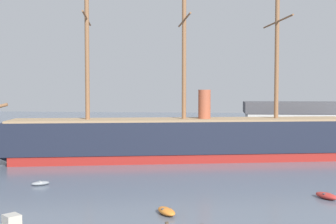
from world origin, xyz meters
The scene contains 6 objects.
tall_ship centered at (-2.01, 49.03, 3.59)m, with size 67.68×21.48×32.99m.
dinghy_near_centre centered at (-0.83, 17.38, 0.32)m, with size 2.48×2.91×0.64m.
dinghy_mid_left centered at (-17.55, 27.67, 0.25)m, with size 2.26×1.97×0.50m.
dinghy_mid_right centered at (15.28, 25.25, 0.33)m, with size 2.59×2.91×0.65m.
motorboat_far_left centered at (-29.18, 57.25, 0.55)m, with size 2.93×4.02×1.56m.
dinghy_distant_centre centered at (1.74, 63.93, 0.22)m, with size 1.26×1.95×0.43m.
Camera 1 is at (4.22, -21.59, 11.50)m, focal length 46.06 mm.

